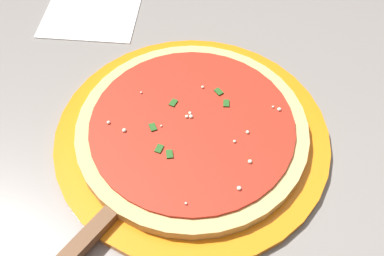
# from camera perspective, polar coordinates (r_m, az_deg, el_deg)

# --- Properties ---
(restaurant_table) EXTENTS (1.03, 0.76, 0.75)m
(restaurant_table) POSITION_cam_1_polar(r_m,az_deg,el_deg) (0.71, 1.20, -7.45)
(restaurant_table) COLOR black
(restaurant_table) RESTS_ON ground_plane
(serving_plate) EXTENTS (0.36, 0.36, 0.01)m
(serving_plate) POSITION_cam_1_polar(r_m,az_deg,el_deg) (0.58, -0.00, -0.88)
(serving_plate) COLOR orange
(serving_plate) RESTS_ON restaurant_table
(pizza) EXTENTS (0.30, 0.30, 0.02)m
(pizza) POSITION_cam_1_polar(r_m,az_deg,el_deg) (0.57, 0.00, 0.01)
(pizza) COLOR #DBB26B
(pizza) RESTS_ON serving_plate
(pizza_server) EXTENTS (0.17, 0.20, 0.01)m
(pizza_server) POSITION_cam_1_polar(r_m,az_deg,el_deg) (0.52, -11.81, -12.26)
(pizza_server) COLOR silver
(pizza_server) RESTS_ON serving_plate
(napkin_folded_right) EXTENTS (0.17, 0.14, 0.00)m
(napkin_folded_right) POSITION_cam_1_polar(r_m,az_deg,el_deg) (0.78, -13.05, 14.07)
(napkin_folded_right) COLOR white
(napkin_folded_right) RESTS_ON restaurant_table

